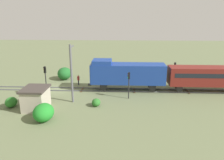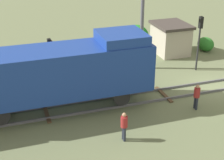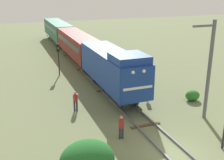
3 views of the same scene
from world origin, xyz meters
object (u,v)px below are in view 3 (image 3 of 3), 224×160
passenger_car_leading (78,44)px  passenger_car_trailing (58,29)px  traffic_signal_far (58,54)px  locomotive (113,67)px  catenary_mast (209,68)px  worker_near_track (121,125)px  worker_by_signal (75,100)px  traffic_signal_mid (144,64)px

passenger_car_leading → passenger_car_trailing: size_ratio=1.00×
passenger_car_leading → traffic_signal_far: passenger_car_leading is taller
passenger_car_leading → traffic_signal_far: 6.41m
locomotive → passenger_car_trailing: (0.00, 27.94, -0.25)m
locomotive → catenary_mast: (4.94, -7.17, 1.30)m
locomotive → traffic_signal_far: size_ratio=3.12×
passenger_car_leading → traffic_signal_far: bearing=-124.1°
locomotive → worker_near_track: 8.40m
worker_by_signal → catenary_mast: catenary_mast is taller
passenger_car_leading → worker_near_track: (-2.40, -21.18, -1.53)m
traffic_signal_far → passenger_car_trailing: bearing=79.8°
worker_near_track → worker_by_signal: same height
passenger_car_leading → catenary_mast: size_ratio=1.83×
worker_near_track → catenary_mast: size_ratio=0.22×
traffic_signal_mid → traffic_signal_far: traffic_signal_mid is taller
locomotive → worker_by_signal: size_ratio=6.82×
catenary_mast → passenger_car_trailing: bearing=98.0°
passenger_car_leading → catenary_mast: bearing=-76.5°
passenger_car_trailing → worker_near_track: size_ratio=8.24×
locomotive → passenger_car_trailing: bearing=90.0°
worker_by_signal → worker_near_track: bearing=18.2°
passenger_car_trailing → traffic_signal_mid: passenger_car_trailing is taller
traffic_signal_far → worker_by_signal: traffic_signal_far is taller
passenger_car_trailing → worker_by_signal: (-4.20, -30.26, -1.53)m
worker_near_track → catenary_mast: 7.98m
locomotive → traffic_signal_far: bearing=114.2°
traffic_signal_far → catenary_mast: 17.49m
passenger_car_trailing → traffic_signal_mid: size_ratio=3.76×
worker_near_track → passenger_car_leading: bearing=45.7°
traffic_signal_far → worker_near_track: traffic_signal_far is taller
worker_by_signal → passenger_car_leading: bearing=165.1°
catenary_mast → traffic_signal_far: bearing=119.3°
passenger_car_trailing → worker_by_signal: size_ratio=8.24×
passenger_car_trailing → traffic_signal_mid: bearing=-83.0°
passenger_car_leading → passenger_car_trailing: (0.00, 14.60, 0.00)m
passenger_car_trailing → traffic_signal_far: bearing=-100.2°
traffic_signal_mid → catenary_mast: (1.54, -7.45, 1.46)m
passenger_car_leading → traffic_signal_far: (-3.60, -5.31, 0.08)m
worker_near_track → worker_by_signal: 5.81m
worker_by_signal → catenary_mast: (9.14, -4.85, 3.07)m
traffic_signal_mid → worker_by_signal: (-7.60, -2.60, -1.61)m
passenger_car_trailing → traffic_signal_far: (-3.60, -19.91, 0.08)m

